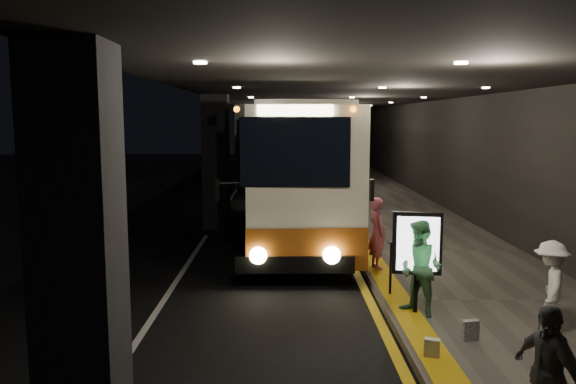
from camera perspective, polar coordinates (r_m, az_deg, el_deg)
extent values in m
plane|color=black|center=(14.15, -2.98, -7.46)|extent=(90.00, 90.00, 0.00)
cube|color=silver|center=(19.17, -7.74, -3.56)|extent=(0.12, 50.00, 0.01)
cube|color=gold|center=(19.09, 4.74, -3.56)|extent=(0.18, 50.00, 0.01)
cube|color=#514C44|center=(19.45, 11.81, -3.28)|extent=(4.50, 50.00, 0.15)
cube|color=gold|center=(19.12, 6.24, -3.10)|extent=(0.50, 50.00, 0.01)
cube|color=black|center=(19.74, 18.46, 5.20)|extent=(0.10, 50.00, 6.00)
cube|color=black|center=(6.21, -20.46, -6.36)|extent=(0.80, 0.80, 4.40)
cube|color=black|center=(17.85, -7.30, 2.76)|extent=(0.80, 0.80, 4.40)
cube|color=black|center=(29.77, -4.59, 4.63)|extent=(0.80, 0.80, 4.40)
cube|color=black|center=(18.79, 5.35, 10.34)|extent=(9.00, 50.00, 0.40)
cube|color=beige|center=(17.87, 0.29, 2.74)|extent=(3.11, 12.52, 3.52)
cube|color=#9D4D16|center=(18.02, 0.29, -1.36)|extent=(3.13, 12.54, 0.93)
cube|color=black|center=(11.59, 0.73, 4.06)|extent=(2.28, 0.16, 1.45)
cube|color=black|center=(12.04, 0.70, -7.31)|extent=(2.55, 0.36, 0.36)
cylinder|color=black|center=(14.25, -4.24, -5.22)|extent=(0.29, 1.04, 1.04)
cylinder|color=black|center=(14.29, 5.24, -5.20)|extent=(0.29, 1.04, 1.04)
cylinder|color=black|center=(22.19, -2.90, -0.66)|extent=(0.29, 1.04, 1.04)
cylinder|color=black|center=(22.21, 3.17, -0.65)|extent=(0.29, 1.04, 1.04)
sphere|color=#FFEAA5|center=(11.91, -3.05, -6.45)|extent=(0.37, 0.37, 0.37)
sphere|color=#FFEAA5|center=(11.95, 4.46, -6.43)|extent=(0.37, 0.37, 0.37)
cube|color=#FFF2BF|center=(11.56, 0.74, 8.31)|extent=(1.55, 0.12, 0.23)
cube|color=beige|center=(31.36, 0.01, 4.47)|extent=(3.01, 11.66, 3.27)
cube|color=#9D4D16|center=(31.45, 0.01, 2.28)|extent=(3.03, 11.69, 0.87)
cube|color=black|center=(25.53, 0.14, 5.42)|extent=(2.12, 0.17, 1.35)
cube|color=black|center=(25.78, 0.13, 0.50)|extent=(2.37, 0.37, 0.34)
cylinder|color=black|center=(27.85, -2.15, 0.91)|extent=(0.27, 0.96, 0.96)
cylinder|color=black|center=(27.88, 2.31, 0.92)|extent=(0.27, 0.96, 0.96)
cylinder|color=black|center=(35.32, -1.80, 2.29)|extent=(0.27, 0.96, 0.96)
cylinder|color=black|center=(35.34, 1.71, 2.30)|extent=(0.27, 0.96, 0.96)
imported|color=#C35B71|center=(13.25, 9.04, -4.15)|extent=(0.53, 0.69, 1.69)
imported|color=#457D52|center=(10.30, 13.35, -7.52)|extent=(0.94, 0.97, 1.72)
imported|color=white|center=(10.35, 25.11, -8.59)|extent=(0.83, 1.07, 1.50)
imported|color=#545459|center=(6.91, 24.77, -16.36)|extent=(0.72, 1.00, 1.54)
cube|color=black|center=(9.59, 18.01, -13.20)|extent=(0.28, 0.16, 0.32)
cube|color=silver|center=(8.82, 14.42, -15.08)|extent=(0.25, 0.19, 0.27)
cylinder|color=black|center=(10.54, 12.83, -10.00)|extent=(0.08, 0.08, 0.72)
cube|color=black|center=(10.30, 12.98, -5.09)|extent=(0.88, 0.25, 1.13)
cube|color=white|center=(10.25, 13.06, -5.17)|extent=(0.73, 0.15, 0.97)
cylinder|color=black|center=(11.45, 10.38, -7.63)|extent=(0.05, 0.05, 1.06)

